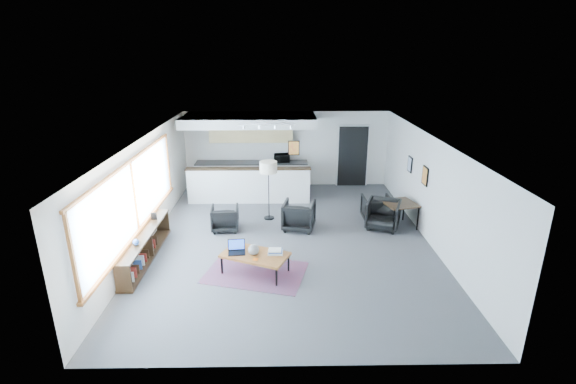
{
  "coord_description": "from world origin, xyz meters",
  "views": [
    {
      "loc": [
        -0.17,
        -9.66,
        4.62
      ],
      "look_at": [
        -0.01,
        0.4,
        1.14
      ],
      "focal_mm": 26.0,
      "sensor_mm": 36.0,
      "label": 1
    }
  ],
  "objects_px": {
    "book_stack": "(275,251)",
    "microwave": "(282,157)",
    "ceramic_pot": "(254,250)",
    "floor_lamp": "(268,169)",
    "dining_chair_near": "(383,215)",
    "armchair_left": "(225,217)",
    "armchair_right": "(299,214)",
    "laptop": "(237,249)",
    "coffee_table": "(255,255)",
    "dining_table": "(400,205)",
    "dining_chair_far": "(376,209)"
  },
  "relations": [
    {
      "from": "laptop",
      "to": "armchair_left",
      "type": "xyz_separation_m",
      "value": [
        -0.54,
        2.19,
        -0.17
      ]
    },
    {
      "from": "ceramic_pot",
      "to": "armchair_right",
      "type": "relative_size",
      "value": 0.28
    },
    {
      "from": "armchair_right",
      "to": "dining_chair_far",
      "type": "distance_m",
      "value": 2.27
    },
    {
      "from": "microwave",
      "to": "ceramic_pot",
      "type": "bearing_deg",
      "value": -104.47
    },
    {
      "from": "book_stack",
      "to": "microwave",
      "type": "distance_m",
      "value": 5.84
    },
    {
      "from": "dining_chair_far",
      "to": "floor_lamp",
      "type": "bearing_deg",
      "value": -3.93
    },
    {
      "from": "dining_table",
      "to": "dining_chair_far",
      "type": "bearing_deg",
      "value": 138.8
    },
    {
      "from": "dining_table",
      "to": "microwave",
      "type": "bearing_deg",
      "value": 133.06
    },
    {
      "from": "dining_chair_near",
      "to": "dining_chair_far",
      "type": "relative_size",
      "value": 1.1
    },
    {
      "from": "floor_lamp",
      "to": "microwave",
      "type": "height_order",
      "value": "floor_lamp"
    },
    {
      "from": "floor_lamp",
      "to": "coffee_table",
      "type": "bearing_deg",
      "value": -93.98
    },
    {
      "from": "armchair_left",
      "to": "armchair_right",
      "type": "relative_size",
      "value": 0.86
    },
    {
      "from": "floor_lamp",
      "to": "dining_chair_near",
      "type": "height_order",
      "value": "floor_lamp"
    },
    {
      "from": "book_stack",
      "to": "floor_lamp",
      "type": "xyz_separation_m",
      "value": [
        -0.22,
        3.03,
        0.96
      ]
    },
    {
      "from": "armchair_left",
      "to": "dining_chair_near",
      "type": "height_order",
      "value": "dining_chair_near"
    },
    {
      "from": "book_stack",
      "to": "armchair_left",
      "type": "distance_m",
      "value": 2.66
    },
    {
      "from": "floor_lamp",
      "to": "dining_chair_near",
      "type": "relative_size",
      "value": 2.3
    },
    {
      "from": "armchair_left",
      "to": "dining_chair_near",
      "type": "relative_size",
      "value": 0.99
    },
    {
      "from": "armchair_right",
      "to": "dining_chair_near",
      "type": "xyz_separation_m",
      "value": [
        2.26,
        0.0,
        -0.05
      ]
    },
    {
      "from": "microwave",
      "to": "floor_lamp",
      "type": "bearing_deg",
      "value": -106.16
    },
    {
      "from": "laptop",
      "to": "floor_lamp",
      "type": "bearing_deg",
      "value": 72.18
    },
    {
      "from": "laptop",
      "to": "microwave",
      "type": "bearing_deg",
      "value": 74.19
    },
    {
      "from": "coffee_table",
      "to": "armchair_left",
      "type": "xyz_separation_m",
      "value": [
        -0.94,
        2.29,
        -0.06
      ]
    },
    {
      "from": "laptop",
      "to": "coffee_table",
      "type": "bearing_deg",
      "value": -20.55
    },
    {
      "from": "ceramic_pot",
      "to": "dining_chair_near",
      "type": "height_order",
      "value": "dining_chair_near"
    },
    {
      "from": "floor_lamp",
      "to": "armchair_right",
      "type": "bearing_deg",
      "value": -41.33
    },
    {
      "from": "dining_table",
      "to": "ceramic_pot",
      "type": "bearing_deg",
      "value": -146.84
    },
    {
      "from": "ceramic_pot",
      "to": "armchair_left",
      "type": "distance_m",
      "value": 2.51
    },
    {
      "from": "book_stack",
      "to": "dining_chair_near",
      "type": "distance_m",
      "value": 3.68
    },
    {
      "from": "dining_chair_far",
      "to": "dining_table",
      "type": "bearing_deg",
      "value": 138.05
    },
    {
      "from": "book_stack",
      "to": "ceramic_pot",
      "type": "bearing_deg",
      "value": -173.34
    },
    {
      "from": "laptop",
      "to": "book_stack",
      "type": "distance_m",
      "value": 0.84
    },
    {
      "from": "book_stack",
      "to": "dining_chair_far",
      "type": "distance_m",
      "value": 4.01
    },
    {
      "from": "ceramic_pot",
      "to": "dining_chair_far",
      "type": "relative_size",
      "value": 0.35
    },
    {
      "from": "ceramic_pot",
      "to": "dining_table",
      "type": "relative_size",
      "value": 0.24
    },
    {
      "from": "floor_lamp",
      "to": "dining_table",
      "type": "xyz_separation_m",
      "value": [
        3.54,
        -0.62,
        -0.84
      ]
    },
    {
      "from": "armchair_right",
      "to": "dining_table",
      "type": "bearing_deg",
      "value": -166.15
    },
    {
      "from": "coffee_table",
      "to": "dining_chair_far",
      "type": "xyz_separation_m",
      "value": [
        3.24,
        2.88,
        -0.09
      ]
    },
    {
      "from": "armchair_right",
      "to": "dining_chair_far",
      "type": "xyz_separation_m",
      "value": [
        2.2,
        0.55,
        -0.09
      ]
    },
    {
      "from": "dining_chair_near",
      "to": "dining_table",
      "type": "bearing_deg",
      "value": 33.79
    },
    {
      "from": "book_stack",
      "to": "armchair_right",
      "type": "relative_size",
      "value": 0.39
    },
    {
      "from": "dining_chair_far",
      "to": "dining_chair_near",
      "type": "bearing_deg",
      "value": 95.62
    },
    {
      "from": "ceramic_pot",
      "to": "coffee_table",
      "type": "bearing_deg",
      "value": 54.82
    },
    {
      "from": "dining_table",
      "to": "dining_chair_far",
      "type": "relative_size",
      "value": 1.49
    },
    {
      "from": "dining_chair_near",
      "to": "book_stack",
      "type": "bearing_deg",
      "value": -119.65
    },
    {
      "from": "armchair_left",
      "to": "microwave",
      "type": "bearing_deg",
      "value": -117.47
    },
    {
      "from": "floor_lamp",
      "to": "dining_chair_near",
      "type": "bearing_deg",
      "value": -13.11
    },
    {
      "from": "book_stack",
      "to": "floor_lamp",
      "type": "height_order",
      "value": "floor_lamp"
    },
    {
      "from": "ceramic_pot",
      "to": "dining_table",
      "type": "bearing_deg",
      "value": 33.16
    },
    {
      "from": "dining_chair_near",
      "to": "microwave",
      "type": "relative_size",
      "value": 1.46
    }
  ]
}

